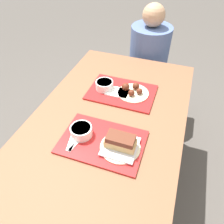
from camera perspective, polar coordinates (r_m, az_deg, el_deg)
The scene contains 15 objects.
ground_plane at distance 1.89m, azimuth -0.66°, elevation -17.87°, with size 12.00×12.00×0.00m, color #4C4742.
picnic_table at distance 1.36m, azimuth -0.88°, elevation -4.24°, with size 0.88×1.46×0.76m.
picnic_bench_far at distance 2.23m, azimuth 7.62°, elevation 8.16°, with size 0.83×0.28×0.47m.
tray_near at distance 1.15m, azimuth -2.56°, elevation -7.77°, with size 0.43×0.30×0.01m.
tray_far at distance 1.46m, azimuth 2.53°, elevation 5.18°, with size 0.43×0.30×0.01m.
bowl_coleslaw_near at distance 1.16m, azimuth -8.03°, elevation -4.85°, with size 0.12×0.12×0.05m.
brisket_sandwich_plate at distance 1.09m, azimuth 2.21°, elevation -8.30°, with size 0.21×0.21×0.09m.
plastic_fork_near at distance 1.17m, azimuth -9.52°, elevation -6.93°, with size 0.03×0.17×0.00m.
plastic_knife_near at distance 1.16m, azimuth -8.54°, elevation -7.22°, with size 0.05×0.17×0.00m.
plastic_spoon_near at distance 1.18m, azimuth -10.48°, elevation -6.64°, with size 0.05×0.17×0.00m.
condiment_packet at distance 1.18m, azimuth -0.24°, elevation -5.44°, with size 0.04×0.03×0.01m.
bowl_coleslaw_far at distance 1.46m, azimuth -1.99°, elevation 7.12°, with size 0.12×0.12×0.05m.
wings_plate_far at distance 1.43m, azimuth 5.35°, elevation 5.59°, with size 0.20×0.20×0.06m.
napkin_far at distance 1.44m, azimuth 1.42°, elevation 5.22°, with size 0.15×0.10×0.01m.
person_seated_across at distance 2.05m, azimuth 9.77°, elevation 15.82°, with size 0.35×0.35×0.66m.
Camera 1 is at (0.33, -0.87, 1.65)m, focal length 35.00 mm.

